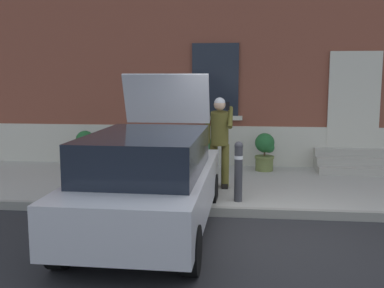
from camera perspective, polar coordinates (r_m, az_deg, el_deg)
The scene contains 11 objects.
ground_plane at distance 6.87m, azimuth 7.72°, elevation -11.24°, with size 80.00×80.00×0.00m, color #232326.
sidewalk at distance 9.54m, azimuth 7.30°, elevation -5.14°, with size 24.00×3.60×0.15m, color #99968E.
curb_edge at distance 7.74m, azimuth 7.55°, elevation -8.37°, with size 24.00×0.12×0.15m, color gray.
building_facade at distance 11.85m, azimuth 7.44°, elevation 15.28°, with size 24.00×1.52×7.50m.
entrance_stoop at distance 11.18m, azimuth 19.33°, elevation -2.17°, with size 1.74×0.96×0.48m.
hatchback_car_silver at distance 6.79m, azimuth -5.30°, elevation -4.41°, with size 1.85×4.10×2.34m.
bollard_near_person at distance 7.98m, azimuth 5.73°, elevation -3.10°, with size 0.15×0.15×1.04m.
person_on_phone at distance 8.78m, azimuth 3.40°, elevation 0.88°, with size 0.51×0.48×1.75m.
planter_terracotta at distance 11.27m, azimuth -12.94°, elevation -0.44°, with size 0.44×0.44×0.86m.
planter_charcoal at distance 10.48m, azimuth 1.23°, elevation -0.88°, with size 0.44×0.44×0.86m.
planter_olive at distance 10.64m, azimuth 8.96°, elevation -0.84°, with size 0.44×0.44×0.86m.
Camera 1 is at (-0.21, -6.47, 2.31)m, focal length 43.36 mm.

